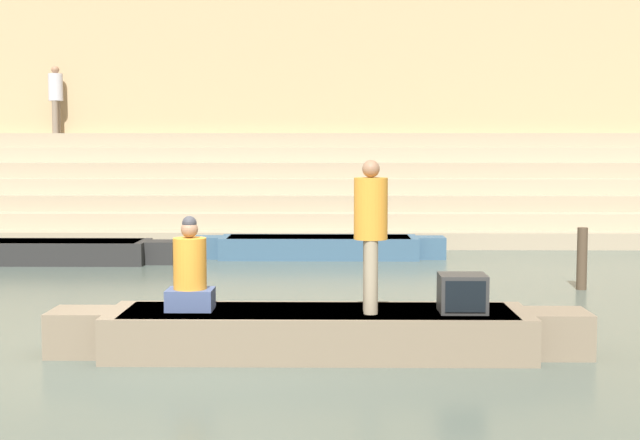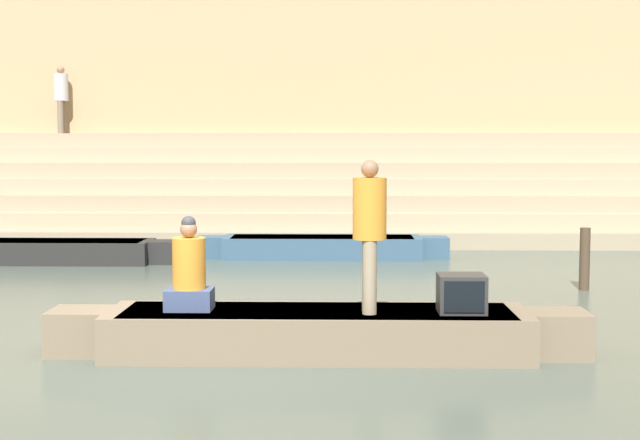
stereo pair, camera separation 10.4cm
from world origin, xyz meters
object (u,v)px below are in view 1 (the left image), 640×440
at_px(person_rowing, 190,273).
at_px(mooring_post, 582,259).
at_px(rowboat_main, 318,331).
at_px(person_standing, 371,226).
at_px(tv_set, 462,293).
at_px(person_on_steps, 56,95).
at_px(moored_boat_shore, 47,251).
at_px(moored_boat_distant, 319,247).

height_order(person_rowing, mooring_post, person_rowing).
relative_size(rowboat_main, mooring_post, 5.94).
relative_size(rowboat_main, person_standing, 3.58).
bearing_deg(rowboat_main, person_rowing, -178.08).
distance_m(rowboat_main, mooring_post, 6.14).
bearing_deg(tv_set, person_on_steps, 118.38).
bearing_deg(moored_boat_shore, person_standing, -47.60).
relative_size(person_standing, tv_set, 3.25).
xyz_separation_m(person_rowing, moored_boat_distant, (1.30, 8.43, -0.67)).
distance_m(person_standing, mooring_post, 5.92).
relative_size(rowboat_main, moored_boat_distant, 1.15).
bearing_deg(person_on_steps, moored_boat_shore, -127.97).
xyz_separation_m(person_standing, mooring_post, (3.59, 4.61, -0.95)).
xyz_separation_m(tv_set, moored_boat_distant, (-1.69, 8.53, -0.47)).
height_order(rowboat_main, tv_set, tv_set).
relative_size(person_rowing, person_on_steps, 0.59).
distance_m(person_standing, person_on_steps, 16.02).
bearing_deg(person_standing, rowboat_main, 173.69).
bearing_deg(person_rowing, moored_boat_distant, 64.60).
relative_size(moored_boat_distant, mooring_post, 5.15).
xyz_separation_m(tv_set, moored_boat_shore, (-7.02, 7.66, -0.47)).
distance_m(rowboat_main, tv_set, 1.63).
bearing_deg(person_on_steps, moored_boat_distant, -90.42).
xyz_separation_m(person_standing, moored_boat_shore, (-6.01, 7.68, -1.21)).
relative_size(rowboat_main, moored_boat_shore, 1.18).
xyz_separation_m(rowboat_main, mooring_post, (4.16, 4.51, 0.24)).
relative_size(person_standing, moored_boat_distant, 0.32).
height_order(tv_set, person_on_steps, person_on_steps).
bearing_deg(moored_boat_distant, person_standing, -80.75).
bearing_deg(moored_boat_shore, moored_boat_distant, 13.55).
bearing_deg(tv_set, moored_boat_shore, 128.76).
distance_m(moored_boat_shore, moored_boat_distant, 5.39).
bearing_deg(rowboat_main, mooring_post, 49.89).
height_order(person_standing, moored_boat_distant, person_standing).
bearing_deg(person_on_steps, rowboat_main, -115.78).
bearing_deg(person_standing, moored_boat_shore, 131.30).
bearing_deg(person_on_steps, person_rowing, -120.60).
distance_m(moored_boat_shore, person_on_steps, 7.26).
distance_m(person_rowing, moored_boat_shore, 8.60).
bearing_deg(moored_boat_shore, rowboat_main, -49.98).
relative_size(tv_set, person_on_steps, 0.29).
height_order(person_rowing, moored_boat_shore, person_rowing).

